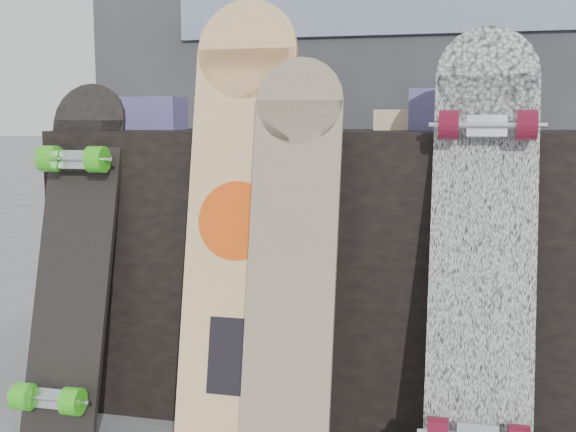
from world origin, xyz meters
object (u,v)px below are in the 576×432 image
(longboard_celtic, at_px, (292,250))
(longboard_cascadia, at_px, (483,245))
(longboard_geisha, at_px, (238,214))
(skateboard_dark, at_px, (73,254))
(vendor_table, at_px, (345,266))

(longboard_celtic, distance_m, longboard_cascadia, 0.44)
(longboard_celtic, height_order, longboard_cascadia, longboard_cascadia)
(longboard_geisha, bearing_deg, skateboard_dark, 178.84)
(longboard_geisha, bearing_deg, longboard_celtic, -14.39)
(longboard_geisha, distance_m, skateboard_dark, 0.48)
(longboard_cascadia, bearing_deg, longboard_celtic, -173.30)
(vendor_table, height_order, longboard_celtic, longboard_celtic)
(longboard_celtic, bearing_deg, skateboard_dark, 175.57)
(longboard_cascadia, relative_size, skateboard_dark, 1.13)
(longboard_geisha, bearing_deg, vendor_table, 62.30)
(vendor_table, xyz_separation_m, longboard_geisha, (-0.21, -0.39, 0.20))
(vendor_table, xyz_separation_m, skateboard_dark, (-0.67, -0.38, 0.08))
(longboard_geisha, xyz_separation_m, longboard_cascadia, (0.59, 0.01, -0.06))
(vendor_table, relative_size, longboard_cascadia, 1.51)
(vendor_table, bearing_deg, skateboard_dark, -150.12)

